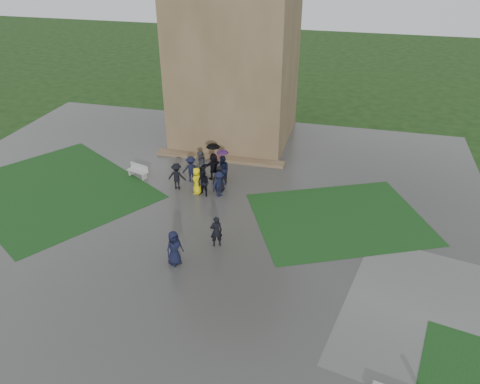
% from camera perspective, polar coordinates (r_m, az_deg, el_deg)
% --- Properties ---
extents(ground, '(120.00, 120.00, 0.00)m').
position_cam_1_polar(ground, '(23.78, -9.82, -6.80)').
color(ground, black).
extents(plaza, '(34.00, 34.00, 0.02)m').
position_cam_1_polar(plaza, '(25.26, -8.06, -4.21)').
color(plaza, '#373734').
rests_on(plaza, ground).
extents(lawn_inset_left, '(14.10, 13.46, 0.01)m').
position_cam_1_polar(lawn_inset_left, '(30.61, -21.61, 0.26)').
color(lawn_inset_left, '#123514').
rests_on(lawn_inset_left, plaza).
extents(lawn_inset_right, '(11.12, 10.15, 0.01)m').
position_cam_1_polar(lawn_inset_right, '(26.25, 11.99, -3.16)').
color(lawn_inset_right, '#123514').
rests_on(lawn_inset_right, plaza).
extents(tower, '(8.00, 8.00, 18.00)m').
position_cam_1_polar(tower, '(33.78, -0.57, 21.08)').
color(tower, brown).
rests_on(tower, ground).
extents(tower_plinth, '(9.00, 0.80, 0.22)m').
position_cam_1_polar(tower_plinth, '(32.27, -2.50, 4.15)').
color(tower_plinth, brown).
rests_on(tower_plinth, plaza).
extents(bench, '(1.51, 0.86, 0.83)m').
position_cam_1_polar(bench, '(30.51, -12.31, 2.56)').
color(bench, '#A6A7A2').
rests_on(bench, plaza).
extents(visitor_cluster, '(3.82, 3.39, 2.42)m').
position_cam_1_polar(visitor_cluster, '(28.55, -4.08, 2.60)').
color(visitor_cluster, black).
rests_on(visitor_cluster, plaza).
extents(pedestrian_mid, '(0.98, 1.05, 1.77)m').
position_cam_1_polar(pedestrian_mid, '(22.14, -8.02, -6.78)').
color(pedestrian_mid, black).
rests_on(pedestrian_mid, plaza).
extents(pedestrian_near, '(0.73, 0.64, 1.67)m').
position_cam_1_polar(pedestrian_near, '(23.18, -2.91, -4.81)').
color(pedestrian_near, black).
rests_on(pedestrian_near, plaza).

